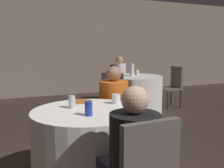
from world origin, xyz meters
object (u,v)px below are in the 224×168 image
Objects in this scene: pizza_plate_near at (83,102)px; soda_can_blue at (89,109)px; person_orange_shirt at (112,110)px; table_near at (88,148)px; person_white_shirt at (120,80)px; chair_far_southwest at (114,94)px; soda_can_silver at (72,102)px; bottle_far at (132,70)px; person_black_shirt at (128,164)px; table_far at (132,94)px; chair_near_northeast at (116,109)px; chair_far_north at (118,80)px; chair_far_east at (173,83)px.

pizza_plate_near is 0.53m from soda_can_blue.
person_orange_shirt is 0.56m from pizza_plate_near.
table_near is 3.74m from person_white_shirt.
person_white_shirt is at bearing 61.42° from soda_can_blue.
chair_far_southwest is 7.47× the size of soda_can_silver.
table_near is 1.94m from chair_far_southwest.
soda_can_silver is (-0.62, -0.47, 0.24)m from person_orange_shirt.
person_black_shirt is at bearing -117.59° from bottle_far.
table_near is at bearing -125.46° from table_far.
chair_near_northeast is 0.81× the size of person_white_shirt.
chair_far_southwest is 1.09m from bottle_far.
person_orange_shirt is 8.99× the size of soda_can_blue.
soda_can_silver reaches higher than pizza_plate_near.
table_near is 1.15× the size of chair_far_north.
chair_far_southwest is (-0.73, -0.74, 0.17)m from table_far.
person_white_shirt reaches higher than pizza_plate_near.
chair_far_north is (1.25, 2.71, 0.00)m from chair_near_northeast.
chair_near_northeast is 1.58m from person_black_shirt.
table_near is 0.47m from soda_can_silver.
table_far is 1.11× the size of person_white_shirt.
chair_far_east is 1.26m from person_white_shirt.
person_orange_shirt is at bearing 71.39° from person_white_shirt.
chair_far_north is 4.10m from soda_can_blue.
chair_far_north is at bearing 82.06° from table_far.
chair_far_southwest is at bearing 70.04° from person_white_shirt.
person_orange_shirt is at bearing 50.01° from table_near.
soda_can_blue is (-0.09, 0.57, 0.26)m from person_black_shirt.
person_orange_shirt reaches higher than table_far.
bottle_far is (1.66, 3.17, 0.33)m from person_black_shirt.
chair_far_southwest reaches higher than table_near.
chair_far_east is at bearing -101.23° from person_orange_shirt.
chair_far_east is at bearing 46.17° from person_black_shirt.
table_near is at bearing 75.42° from soda_can_blue.
soda_can_blue is at bearing 94.35° from chair_near_northeast.
table_near is 8.56× the size of soda_can_blue.
person_orange_shirt is (-1.35, -2.83, 0.03)m from chair_far_north.
table_far is 2.18m from person_orange_shirt.
person_orange_shirt reaches higher than chair_far_southwest.
person_black_shirt is (-0.56, -1.48, 0.01)m from chair_near_northeast.
table_far is 1.36× the size of chair_near_northeast.
soda_can_blue is (-1.90, -3.62, 0.27)m from chair_far_north.
pizza_plate_near is (-0.55, -0.39, 0.22)m from chair_near_northeast.
chair_near_northeast is 3.57× the size of bottle_far.
chair_far_southwest is at bearing -74.47° from person_orange_shirt.
chair_far_north is 3.14m from person_orange_shirt.
pizza_plate_near is at bearing 50.38° from soda_can_silver.
person_black_shirt is at bearing 111.53° from person_orange_shirt.
chair_far_southwest is at bearing 65.48° from person_black_shirt.
table_near is at bearing 90.00° from person_black_shirt.
table_near is 8.56× the size of soda_can_silver.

